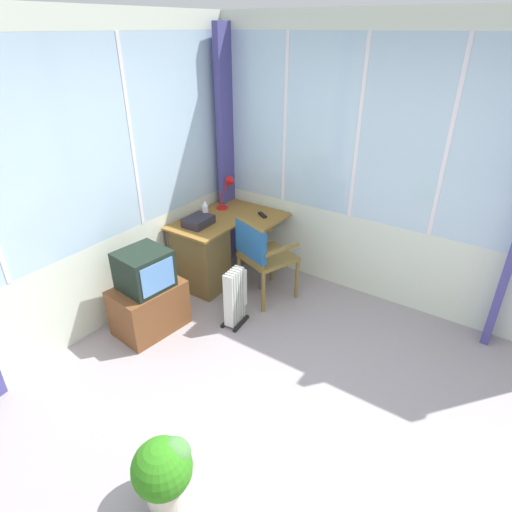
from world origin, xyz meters
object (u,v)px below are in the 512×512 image
tv_on_stand (148,296)px  potted_plant (164,470)px  space_heater (236,296)px  wooden_armchair (259,250)px  tv_remote (262,215)px  paper_tray (198,221)px  desk_lamp (229,188)px  spray_bottle (205,211)px  desk (203,254)px

tv_on_stand → potted_plant: 1.76m
space_heater → potted_plant: size_ratio=1.26×
wooden_armchair → tv_on_stand: size_ratio=1.08×
tv_remote → paper_tray: 0.72m
desk_lamp → spray_bottle: size_ratio=1.72×
desk → desk_lamp: 0.83m
spray_bottle → desk_lamp: bearing=0.5°
desk → paper_tray: paper_tray is taller
wooden_armchair → tv_on_stand: (-1.01, 0.57, -0.21)m
desk → desk_lamp: bearing=7.5°
space_heater → desk_lamp: bearing=39.8°
tv_on_stand → space_heater: tv_on_stand is taller
tv_remote → spray_bottle: 0.63m
desk → tv_on_stand: 0.89m
wooden_armchair → potted_plant: bearing=-160.1°
tv_remote → space_heater: 1.09m
spray_bottle → potted_plant: bearing=-145.5°
potted_plant → tv_on_stand: bearing=49.8°
desk → space_heater: (-0.35, -0.70, -0.09)m
desk_lamp → paper_tray: desk_lamp is taller
spray_bottle → tv_on_stand: bearing=-171.4°
spray_bottle → wooden_armchair: spray_bottle is taller
desk → desk_lamp: (0.59, 0.08, 0.58)m
desk → space_heater: 0.79m
tv_remote → paper_tray: (-0.59, 0.42, 0.03)m
desk → tv_on_stand: tv_on_stand is taller
spray_bottle → tv_on_stand: (-1.05, -0.16, -0.46)m
paper_tray → space_heater: 0.95m
paper_tray → tv_on_stand: tv_on_stand is taller
paper_tray → potted_plant: size_ratio=0.64×
tv_on_stand → wooden_armchair: bearing=-29.5°
spray_bottle → potted_plant: size_ratio=0.46×
tv_remote → spray_bottle: spray_bottle is taller
tv_remote → potted_plant: bearing=-126.3°
spray_bottle → wooden_armchair: 0.77m
paper_tray → space_heater: paper_tray is taller
desk_lamp → potted_plant: size_ratio=0.79×
desk → paper_tray: (0.00, 0.04, 0.38)m
wooden_armchair → desk: bearing=100.2°
spray_bottle → paper_tray: 0.17m
paper_tray → wooden_armchair: (0.11, -0.70, -0.19)m
tv_remote → tv_on_stand: size_ratio=0.18×
spray_bottle → tv_on_stand: size_ratio=0.26×
tv_remote → tv_on_stand: bearing=-159.3°
tv_remote → space_heater: size_ratio=0.25×
tv_remote → potted_plant: 2.86m
desk → wooden_armchair: 0.69m
tv_remote → tv_on_stand: tv_on_stand is taller
desk_lamp → spray_bottle: bearing=-179.5°
desk → desk_lamp: desk_lamp is taller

